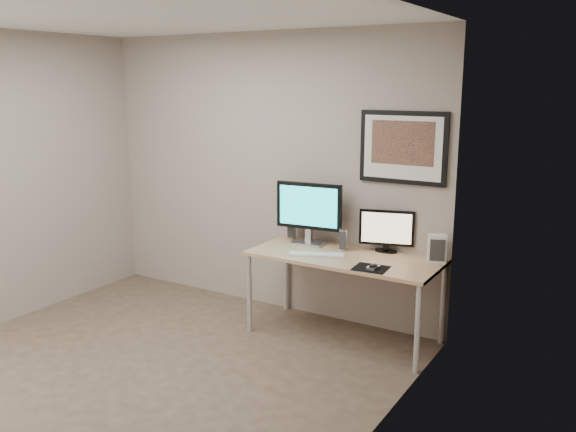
% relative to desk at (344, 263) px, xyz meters
% --- Properties ---
extents(floor, '(3.60, 3.60, 0.00)m').
position_rel_desk_xyz_m(floor, '(-1.00, -1.35, -0.66)').
color(floor, '#4B392E').
rests_on(floor, ground).
extents(room, '(3.60, 3.60, 3.60)m').
position_rel_desk_xyz_m(room, '(-1.00, -0.90, 0.98)').
color(room, white).
rests_on(room, ground).
extents(desk, '(1.60, 0.70, 0.73)m').
position_rel_desk_xyz_m(desk, '(0.00, 0.00, 0.00)').
color(desk, '#A97D51').
rests_on(desk, floor).
extents(framed_art, '(0.75, 0.04, 0.60)m').
position_rel_desk_xyz_m(framed_art, '(0.35, 0.33, 0.96)').
color(framed_art, black).
rests_on(framed_art, room).
extents(monitor_large, '(0.61, 0.23, 0.55)m').
position_rel_desk_xyz_m(monitor_large, '(-0.43, 0.16, 0.37)').
color(monitor_large, '#AAAAAF').
rests_on(monitor_large, desk).
extents(monitor_tv, '(0.45, 0.16, 0.36)m').
position_rel_desk_xyz_m(monitor_tv, '(0.25, 0.28, 0.26)').
color(monitor_tv, black).
rests_on(monitor_tv, desk).
extents(speaker_left, '(0.09, 0.09, 0.18)m').
position_rel_desk_xyz_m(speaker_left, '(-0.67, 0.26, 0.16)').
color(speaker_left, '#AAAAAF').
rests_on(speaker_left, desk).
extents(speaker_right, '(0.09, 0.09, 0.19)m').
position_rel_desk_xyz_m(speaker_right, '(-0.08, 0.14, 0.16)').
color(speaker_right, '#AAAAAF').
rests_on(speaker_right, desk).
extents(keyboard, '(0.49, 0.31, 0.02)m').
position_rel_desk_xyz_m(keyboard, '(-0.20, -0.12, 0.07)').
color(keyboard, silver).
rests_on(keyboard, desk).
extents(mousepad, '(0.28, 0.26, 0.00)m').
position_rel_desk_xyz_m(mousepad, '(0.33, -0.22, 0.07)').
color(mousepad, black).
rests_on(mousepad, desk).
extents(mouse, '(0.07, 0.12, 0.04)m').
position_rel_desk_xyz_m(mouse, '(0.36, -0.23, 0.09)').
color(mouse, black).
rests_on(mouse, mousepad).
extents(fan_unit, '(0.18, 0.15, 0.22)m').
position_rel_desk_xyz_m(fan_unit, '(0.72, 0.21, 0.18)').
color(fan_unit, silver).
rests_on(fan_unit, desk).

